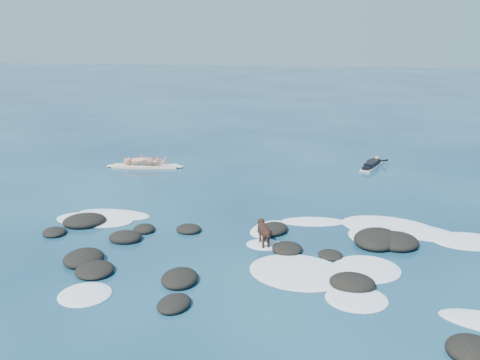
# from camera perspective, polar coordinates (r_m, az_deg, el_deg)

# --- Properties ---
(ground) EXTENTS (160.00, 160.00, 0.00)m
(ground) POSITION_cam_1_polar(r_m,az_deg,el_deg) (15.80, 2.02, -7.26)
(ground) COLOR #0A2642
(ground) RESTS_ON ground
(reef_rocks) EXTENTS (14.56, 7.34, 0.48)m
(reef_rocks) POSITION_cam_1_polar(r_m,az_deg,el_deg) (15.26, 3.40, -7.74)
(reef_rocks) COLOR black
(reef_rocks) RESTS_ON ground
(breaking_foam) EXTENTS (14.50, 8.05, 0.12)m
(breaking_foam) POSITION_cam_1_polar(r_m,az_deg,el_deg) (16.18, 7.90, -6.79)
(breaking_foam) COLOR white
(breaking_foam) RESTS_ON ground
(standing_surfer_rig) EXTENTS (3.62, 0.99, 2.06)m
(standing_surfer_rig) POSITION_cam_1_polar(r_m,az_deg,el_deg) (25.00, -10.17, 3.15)
(standing_surfer_rig) COLOR beige
(standing_surfer_rig) RESTS_ON ground
(paddling_surfer_rig) EXTENTS (1.40, 2.29, 0.40)m
(paddling_surfer_rig) POSITION_cam_1_polar(r_m,az_deg,el_deg) (25.50, 13.92, 1.61)
(paddling_surfer_rig) COLOR silver
(paddling_surfer_rig) RESTS_ON ground
(dog) EXTENTS (0.55, 1.13, 0.74)m
(dog) POSITION_cam_1_polar(r_m,az_deg,el_deg) (15.79, 2.57, -5.35)
(dog) COLOR black
(dog) RESTS_ON ground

